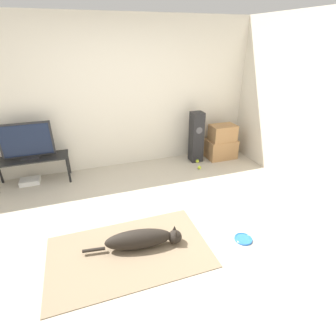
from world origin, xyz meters
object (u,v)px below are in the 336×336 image
(frisbee, at_px, (243,239))
(tv_stand, at_px, (32,161))
(cardboard_box_upper, at_px, (223,133))
(tennis_ball_by_boxes, at_px, (199,167))
(cardboard_box_lower, at_px, (221,149))
(floor_speaker, at_px, (196,137))
(game_console, at_px, (30,181))
(dog, at_px, (142,239))
(tennis_ball_near_speaker, at_px, (197,161))
(tv, at_px, (27,141))

(frisbee, bearing_deg, tv_stand, 136.69)
(cardboard_box_upper, relative_size, tv_stand, 0.43)
(cardboard_box_upper, xyz_separation_m, tennis_ball_by_boxes, (-0.63, -0.33, -0.49))
(cardboard_box_lower, xyz_separation_m, floor_speaker, (-0.54, 0.04, 0.30))
(floor_speaker, bearing_deg, game_console, 178.74)
(dog, distance_m, tennis_ball_by_boxes, 2.21)
(cardboard_box_lower, bearing_deg, floor_speaker, 176.02)
(cardboard_box_upper, distance_m, tv_stand, 3.43)
(tv_stand, relative_size, tennis_ball_near_speaker, 17.15)
(cardboard_box_upper, height_order, tennis_ball_by_boxes, cardboard_box_upper)
(tv, bearing_deg, frisbee, -43.34)
(dog, relative_size, cardboard_box_upper, 2.30)
(dog, height_order, tennis_ball_near_speaker, dog)
(cardboard_box_lower, height_order, game_console, cardboard_box_lower)
(tennis_ball_near_speaker, bearing_deg, frisbee, -100.26)
(cardboard_box_lower, bearing_deg, tv_stand, 178.30)
(cardboard_box_upper, distance_m, floor_speaker, 0.54)
(dog, relative_size, cardboard_box_lower, 1.97)
(frisbee, relative_size, tennis_ball_by_boxes, 3.27)
(game_console, bearing_deg, cardboard_box_lower, -1.68)
(tv_stand, bearing_deg, tennis_ball_near_speaker, -3.53)
(floor_speaker, relative_size, tv, 1.24)
(cardboard_box_lower, distance_m, game_console, 3.54)
(dog, height_order, game_console, dog)
(cardboard_box_lower, distance_m, floor_speaker, 0.62)
(tv_stand, bearing_deg, floor_speaker, -1.27)
(tv_stand, bearing_deg, cardboard_box_upper, -1.91)
(dog, bearing_deg, tennis_ball_by_boxes, 47.51)
(tennis_ball_by_boxes, distance_m, tennis_ball_near_speaker, 0.28)
(tennis_ball_near_speaker, xyz_separation_m, game_console, (-2.98, 0.18, 0.01))
(dog, xyz_separation_m, game_console, (-1.41, 2.08, -0.09))
(tv_stand, distance_m, tv, 0.34)
(tennis_ball_by_boxes, xyz_separation_m, game_console, (-2.90, 0.45, 0.01))
(frisbee, bearing_deg, tennis_ball_near_speaker, 79.74)
(tv, bearing_deg, game_console, -179.49)
(tv, distance_m, tennis_ball_near_speaker, 2.97)
(dog, distance_m, cardboard_box_upper, 2.91)
(frisbee, height_order, floor_speaker, floor_speaker)
(floor_speaker, relative_size, tennis_ball_near_speaker, 14.64)
(dog, xyz_separation_m, cardboard_box_lower, (2.12, 1.97, 0.06))
(cardboard_box_upper, relative_size, tennis_ball_near_speaker, 7.43)
(tv, height_order, game_console, tv)
(tennis_ball_by_boxes, bearing_deg, tv_stand, 170.93)
(cardboard_box_lower, bearing_deg, tv, 178.26)
(frisbee, height_order, game_console, game_console)
(floor_speaker, bearing_deg, cardboard_box_upper, -5.35)
(dog, relative_size, floor_speaker, 1.17)
(dog, relative_size, tennis_ball_by_boxes, 17.07)
(frisbee, relative_size, tv_stand, 0.19)
(floor_speaker, height_order, tv_stand, floor_speaker)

